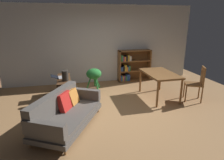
% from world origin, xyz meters
% --- Properties ---
extents(ground_plane, '(8.16, 8.16, 0.00)m').
position_xyz_m(ground_plane, '(0.00, 0.00, 0.00)').
color(ground_plane, '#A87A4C').
extents(back_wall_panel, '(6.80, 0.10, 2.70)m').
position_xyz_m(back_wall_panel, '(0.00, 2.70, 1.35)').
color(back_wall_panel, silver).
rests_on(back_wall_panel, ground_plane).
extents(fabric_couch, '(1.60, 1.98, 0.74)m').
position_xyz_m(fabric_couch, '(-1.34, -0.31, 0.34)').
color(fabric_couch, olive).
rests_on(fabric_couch, ground_plane).
extents(media_console, '(0.37, 1.16, 0.60)m').
position_xyz_m(media_console, '(-1.35, 1.33, 0.30)').
color(media_console, '#56351E').
rests_on(media_console, ground_plane).
extents(open_laptop, '(0.46, 0.36, 0.09)m').
position_xyz_m(open_laptop, '(-1.46, 1.39, 0.62)').
color(open_laptop, silver).
rests_on(open_laptop, media_console).
extents(desk_speaker, '(0.17, 0.17, 0.28)m').
position_xyz_m(desk_speaker, '(-1.30, 1.07, 0.74)').
color(desk_speaker, '#2D2823').
rests_on(desk_speaker, media_console).
extents(potted_floor_plant, '(0.46, 0.52, 0.85)m').
position_xyz_m(potted_floor_plant, '(-0.49, 1.24, 0.57)').
color(potted_floor_plant, brown).
rests_on(potted_floor_plant, ground_plane).
extents(dining_table, '(0.78, 1.29, 0.75)m').
position_xyz_m(dining_table, '(1.33, 0.70, 0.67)').
color(dining_table, brown).
rests_on(dining_table, ground_plane).
extents(dining_chair_near, '(0.57, 0.54, 0.98)m').
position_xyz_m(dining_chair_near, '(2.24, 0.26, 0.54)').
color(dining_chair_near, brown).
rests_on(dining_chair_near, ground_plane).
extents(bookshelf, '(1.20, 0.33, 1.15)m').
position_xyz_m(bookshelf, '(1.11, 2.51, 0.56)').
color(bookshelf, brown).
rests_on(bookshelf, ground_plane).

